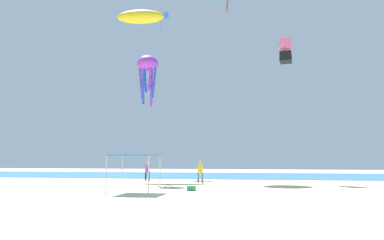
{
  "coord_description": "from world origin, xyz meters",
  "views": [
    {
      "loc": [
        3.54,
        -18.67,
        2.12
      ],
      "look_at": [
        -1.36,
        10.67,
        5.18
      ],
      "focal_mm": 34.99,
      "sensor_mm": 36.0,
      "label": 1
    }
  ],
  "objects_px": {
    "kite_inflatable_yellow": "(141,17)",
    "kite_box_pink": "(286,51)",
    "canopy_tent": "(135,157)",
    "person_leftmost": "(200,170)",
    "person_near_tent": "(147,170)",
    "kite_diamond_blue": "(162,18)",
    "kite_octopus_purple": "(148,66)",
    "cooler_box": "(191,188)"
  },
  "relations": [
    {
      "from": "kite_diamond_blue",
      "to": "kite_octopus_purple",
      "type": "bearing_deg",
      "value": -177.97
    },
    {
      "from": "canopy_tent",
      "to": "kite_diamond_blue",
      "type": "xyz_separation_m",
      "value": [
        -4.27,
        23.24,
        18.07
      ]
    },
    {
      "from": "person_near_tent",
      "to": "kite_octopus_purple",
      "type": "xyz_separation_m",
      "value": [
        0.68,
        -2.63,
        9.46
      ]
    },
    {
      "from": "kite_octopus_purple",
      "to": "kite_box_pink",
      "type": "distance_m",
      "value": 13.22
    },
    {
      "from": "person_leftmost",
      "to": "kite_octopus_purple",
      "type": "height_order",
      "value": "kite_octopus_purple"
    },
    {
      "from": "kite_octopus_purple",
      "to": "kite_diamond_blue",
      "type": "distance_m",
      "value": 16.76
    },
    {
      "from": "canopy_tent",
      "to": "kite_inflatable_yellow",
      "type": "distance_m",
      "value": 24.04
    },
    {
      "from": "person_leftmost",
      "to": "cooler_box",
      "type": "xyz_separation_m",
      "value": [
        0.56,
        -8.04,
        -0.93
      ]
    },
    {
      "from": "canopy_tent",
      "to": "person_near_tent",
      "type": "xyz_separation_m",
      "value": [
        -2.8,
        12.43,
        -1.19
      ]
    },
    {
      "from": "canopy_tent",
      "to": "kite_box_pink",
      "type": "height_order",
      "value": "kite_box_pink"
    },
    {
      "from": "cooler_box",
      "to": "kite_inflatable_yellow",
      "type": "height_order",
      "value": "kite_inflatable_yellow"
    },
    {
      "from": "kite_inflatable_yellow",
      "to": "kite_diamond_blue",
      "type": "bearing_deg",
      "value": 75.13
    },
    {
      "from": "person_leftmost",
      "to": "cooler_box",
      "type": "bearing_deg",
      "value": -100.86
    },
    {
      "from": "kite_inflatable_yellow",
      "to": "kite_diamond_blue",
      "type": "xyz_separation_m",
      "value": [
        0.93,
        6.03,
        2.11
      ]
    },
    {
      "from": "kite_inflatable_yellow",
      "to": "kite_box_pink",
      "type": "height_order",
      "value": "kite_inflatable_yellow"
    },
    {
      "from": "kite_box_pink",
      "to": "kite_diamond_blue",
      "type": "height_order",
      "value": "kite_diamond_blue"
    },
    {
      "from": "kite_inflatable_yellow",
      "to": "kite_diamond_blue",
      "type": "distance_m",
      "value": 6.46
    },
    {
      "from": "person_leftmost",
      "to": "cooler_box",
      "type": "relative_size",
      "value": 3.29
    },
    {
      "from": "kite_octopus_purple",
      "to": "person_leftmost",
      "type": "bearing_deg",
      "value": 59.17
    },
    {
      "from": "person_near_tent",
      "to": "kite_octopus_purple",
      "type": "bearing_deg",
      "value": 92.73
    },
    {
      "from": "person_leftmost",
      "to": "kite_box_pink",
      "type": "height_order",
      "value": "kite_box_pink"
    },
    {
      "from": "cooler_box",
      "to": "kite_inflatable_yellow",
      "type": "bearing_deg",
      "value": 119.25
    },
    {
      "from": "cooler_box",
      "to": "kite_box_pink",
      "type": "distance_m",
      "value": 18.13
    },
    {
      "from": "cooler_box",
      "to": "kite_inflatable_yellow",
      "type": "relative_size",
      "value": 0.1
    },
    {
      "from": "canopy_tent",
      "to": "kite_inflatable_yellow",
      "type": "bearing_deg",
      "value": 106.8
    },
    {
      "from": "cooler_box",
      "to": "kite_diamond_blue",
      "type": "xyz_separation_m",
      "value": [
        -7.44,
        20.97,
        20.09
      ]
    },
    {
      "from": "person_near_tent",
      "to": "kite_diamond_blue",
      "type": "relative_size",
      "value": 0.63
    },
    {
      "from": "canopy_tent",
      "to": "person_leftmost",
      "type": "height_order",
      "value": "canopy_tent"
    },
    {
      "from": "kite_octopus_purple",
      "to": "kite_diamond_blue",
      "type": "height_order",
      "value": "kite_diamond_blue"
    },
    {
      "from": "kite_octopus_purple",
      "to": "kite_box_pink",
      "type": "relative_size",
      "value": 1.92
    },
    {
      "from": "person_near_tent",
      "to": "cooler_box",
      "type": "height_order",
      "value": "person_near_tent"
    },
    {
      "from": "kite_inflatable_yellow",
      "to": "kite_box_pink",
      "type": "relative_size",
      "value": 2.35
    },
    {
      "from": "person_near_tent",
      "to": "person_leftmost",
      "type": "xyz_separation_m",
      "value": [
        5.41,
        -2.13,
        0.09
      ]
    },
    {
      "from": "person_near_tent",
      "to": "kite_inflatable_yellow",
      "type": "relative_size",
      "value": 0.31
    },
    {
      "from": "person_near_tent",
      "to": "kite_diamond_blue",
      "type": "height_order",
      "value": "kite_diamond_blue"
    },
    {
      "from": "kite_octopus_purple",
      "to": "cooler_box",
      "type": "bearing_deg",
      "value": -1.77
    },
    {
      "from": "person_near_tent",
      "to": "canopy_tent",
      "type": "bearing_deg",
      "value": 90.97
    },
    {
      "from": "person_leftmost",
      "to": "cooler_box",
      "type": "distance_m",
      "value": 8.11
    },
    {
      "from": "canopy_tent",
      "to": "person_leftmost",
      "type": "relative_size",
      "value": 1.48
    },
    {
      "from": "canopy_tent",
      "to": "kite_diamond_blue",
      "type": "bearing_deg",
      "value": 100.4
    },
    {
      "from": "cooler_box",
      "to": "canopy_tent",
      "type": "bearing_deg",
      "value": -144.4
    },
    {
      "from": "kite_octopus_purple",
      "to": "kite_inflatable_yellow",
      "type": "bearing_deg",
      "value": 165.67
    }
  ]
}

